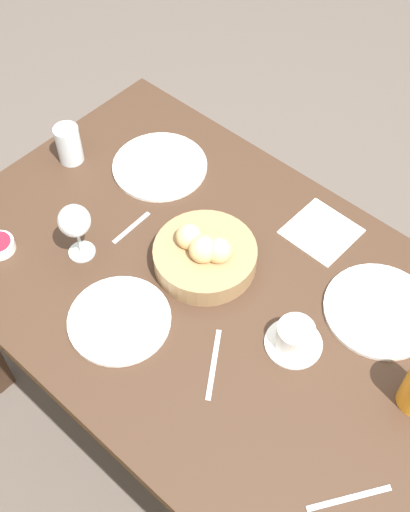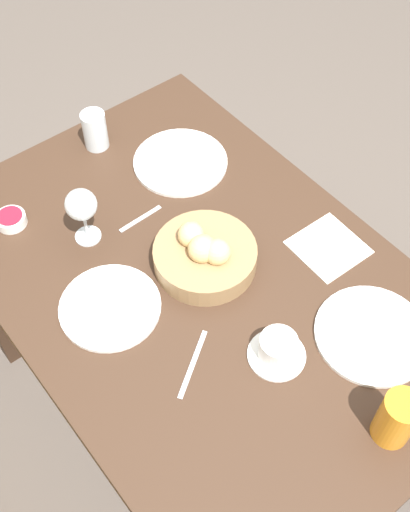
{
  "view_description": "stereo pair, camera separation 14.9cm",
  "coord_description": "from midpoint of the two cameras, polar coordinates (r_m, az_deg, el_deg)",
  "views": [
    {
      "loc": [
        -0.57,
        0.63,
        1.99
      ],
      "look_at": [
        0.03,
        -0.03,
        0.8
      ],
      "focal_mm": 45.0,
      "sensor_mm": 36.0,
      "label": 1
    },
    {
      "loc": [
        -0.67,
        0.53,
        1.99
      ],
      "look_at": [
        0.03,
        -0.03,
        0.8
      ],
      "focal_mm": 45.0,
      "sensor_mm": 36.0,
      "label": 2
    }
  ],
  "objects": [
    {
      "name": "knife_silver",
      "position": [
        1.37,
        2.05,
        -9.78
      ],
      "size": [
        0.1,
        0.15,
        0.0
      ],
      "color": "#B7B7BC",
      "rests_on": "dining_table"
    },
    {
      "name": "bread_basket",
      "position": [
        1.48,
        2.84,
        -0.03
      ],
      "size": [
        0.24,
        0.24,
        0.11
      ],
      "color": "#99754C",
      "rests_on": "dining_table"
    },
    {
      "name": "water_tumbler",
      "position": [
        1.76,
        -7.36,
        10.9
      ],
      "size": [
        0.07,
        0.07,
        0.11
      ],
      "color": "silver",
      "rests_on": "dining_table"
    },
    {
      "name": "juice_glass",
      "position": [
        1.32,
        19.89,
        -13.69
      ],
      "size": [
        0.08,
        0.08,
        0.13
      ],
      "color": "orange",
      "rests_on": "dining_table"
    },
    {
      "name": "jam_bowl_berry",
      "position": [
        1.63,
        -14.4,
        3.01
      ],
      "size": [
        0.08,
        0.08,
        0.03
      ],
      "color": "white",
      "rests_on": "dining_table"
    },
    {
      "name": "plate_far_center",
      "position": [
        1.44,
        -5.53,
        -4.74
      ],
      "size": [
        0.23,
        0.23,
        0.01
      ],
      "color": "white",
      "rests_on": "dining_table"
    },
    {
      "name": "ground_plane",
      "position": [
        2.16,
        1.77,
        -13.84
      ],
      "size": [
        10.0,
        10.0,
        0.0
      ],
      "primitive_type": "plane",
      "color": "#564C44"
    },
    {
      "name": "spoon_coffee",
      "position": [
        1.6,
        -3.12,
        3.16
      ],
      "size": [
        0.01,
        0.13,
        0.0
      ],
      "color": "#B7B7BC",
      "rests_on": "dining_table"
    },
    {
      "name": "dining_table",
      "position": [
        1.58,
        2.36,
        -4.45
      ],
      "size": [
        1.26,
        0.85,
        0.77
      ],
      "color": "#3D281C",
      "rests_on": "ground_plane"
    },
    {
      "name": "coffee_cup",
      "position": [
        1.38,
        9.69,
        -8.32
      ],
      "size": [
        0.13,
        0.13,
        0.07
      ],
      "color": "white",
      "rests_on": "dining_table"
    },
    {
      "name": "plate_near_left",
      "position": [
        1.47,
        17.47,
        -6.89
      ],
      "size": [
        0.25,
        0.25,
        0.01
      ],
      "color": "white",
      "rests_on": "dining_table"
    },
    {
      "name": "plate_near_right",
      "position": [
        1.72,
        0.28,
        8.21
      ],
      "size": [
        0.25,
        0.25,
        0.01
      ],
      "color": "white",
      "rests_on": "dining_table"
    },
    {
      "name": "napkin",
      "position": [
        1.58,
        13.58,
        0.59
      ],
      "size": [
        0.16,
        0.16,
        0.0
      ],
      "color": "silver",
      "rests_on": "dining_table"
    },
    {
      "name": "wine_glass",
      "position": [
        1.49,
        -8.15,
        4.22
      ],
      "size": [
        0.08,
        0.08,
        0.16
      ],
      "color": "silver",
      "rests_on": "dining_table"
    }
  ]
}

